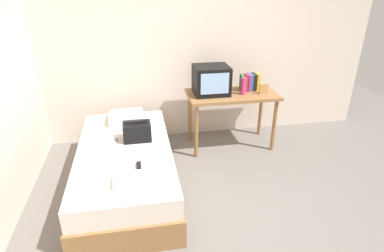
% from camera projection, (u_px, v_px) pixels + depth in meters
% --- Properties ---
extents(ground_plane, '(8.00, 8.00, 0.00)m').
position_uv_depth(ground_plane, '(224.00, 221.00, 3.08)').
color(ground_plane, slate).
extents(wall_back, '(5.20, 0.10, 2.60)m').
position_uv_depth(wall_back, '(188.00, 44.00, 4.31)').
color(wall_back, beige).
rests_on(wall_back, ground).
extents(bed, '(1.00, 2.00, 0.49)m').
position_uv_depth(bed, '(126.00, 168.00, 3.49)').
color(bed, olive).
rests_on(bed, ground).
extents(desk, '(1.16, 0.60, 0.76)m').
position_uv_depth(desk, '(232.00, 100.00, 4.21)').
color(desk, olive).
rests_on(desk, ground).
extents(tv, '(0.44, 0.39, 0.36)m').
position_uv_depth(tv, '(211.00, 80.00, 4.08)').
color(tv, black).
rests_on(tv, desk).
extents(water_bottle, '(0.07, 0.07, 0.22)m').
position_uv_depth(water_bottle, '(243.00, 86.00, 4.08)').
color(water_bottle, '#E53372').
rests_on(water_bottle, desk).
extents(book_row, '(0.24, 0.16, 0.22)m').
position_uv_depth(book_row, '(250.00, 82.00, 4.24)').
color(book_row, '#337F47').
rests_on(book_row, desk).
extents(picture_frame, '(0.11, 0.02, 0.13)m').
position_uv_depth(picture_frame, '(264.00, 89.00, 4.12)').
color(picture_frame, '#B27F4C').
rests_on(picture_frame, desk).
extents(pillow, '(0.41, 0.33, 0.11)m').
position_uv_depth(pillow, '(126.00, 117.00, 3.99)').
color(pillow, silver).
rests_on(pillow, bed).
extents(handbag, '(0.30, 0.20, 0.23)m').
position_uv_depth(handbag, '(137.00, 131.00, 3.51)').
color(handbag, black).
rests_on(handbag, bed).
extents(magazine, '(0.21, 0.29, 0.01)m').
position_uv_depth(magazine, '(113.00, 171.00, 2.97)').
color(magazine, white).
rests_on(magazine, bed).
extents(remote_dark, '(0.04, 0.16, 0.02)m').
position_uv_depth(remote_dark, '(139.00, 166.00, 3.04)').
color(remote_dark, black).
rests_on(remote_dark, bed).
extents(remote_silver, '(0.04, 0.14, 0.02)m').
position_uv_depth(remote_silver, '(114.00, 141.00, 3.51)').
color(remote_silver, '#B7B7BC').
rests_on(remote_silver, bed).
extents(folded_towel, '(0.28, 0.22, 0.05)m').
position_uv_depth(folded_towel, '(129.00, 180.00, 2.81)').
color(folded_towel, white).
rests_on(folded_towel, bed).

